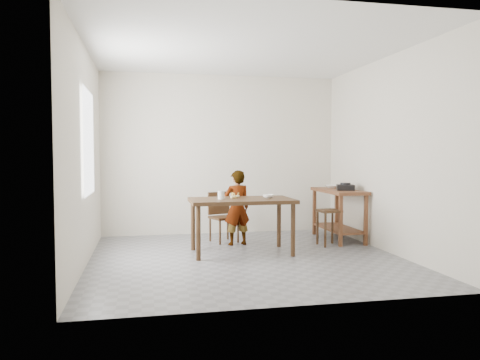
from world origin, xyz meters
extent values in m
cube|color=slate|center=(0.00, 0.00, -0.02)|extent=(4.00, 4.00, 0.04)
cube|color=white|center=(0.00, 0.00, 2.72)|extent=(4.00, 4.00, 0.04)
cube|color=beige|center=(0.00, 2.02, 1.35)|extent=(4.00, 0.04, 2.70)
cube|color=beige|center=(0.00, -2.02, 1.35)|extent=(4.00, 0.04, 2.70)
cube|color=beige|center=(-2.02, 0.00, 1.35)|extent=(0.04, 4.00, 2.70)
cube|color=beige|center=(2.02, 0.00, 1.35)|extent=(0.04, 4.00, 2.70)
cube|color=white|center=(-1.97, 0.20, 1.50)|extent=(0.02, 1.10, 1.30)
imported|color=white|center=(0.05, 0.89, 0.56)|extent=(0.45, 0.34, 1.12)
cylinder|color=white|center=(-0.28, 0.28, 0.81)|extent=(0.11, 0.11, 0.11)
imported|color=white|center=(0.38, 0.33, 0.77)|extent=(0.19, 0.19, 0.05)
imported|color=white|center=(1.72, 1.31, 0.82)|extent=(0.22, 0.22, 0.05)
cube|color=black|center=(1.75, 0.82, 0.84)|extent=(0.33, 0.33, 0.09)
camera|label=1|loc=(-1.30, -5.91, 1.35)|focal=35.00mm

